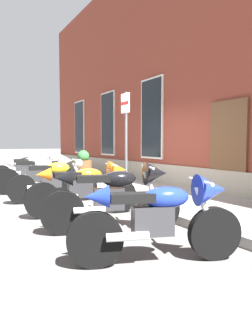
{
  "coord_description": "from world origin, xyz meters",
  "views": [
    {
      "loc": [
        7.08,
        -3.22,
        1.33
      ],
      "look_at": [
        0.01,
        0.6,
        0.71
      ],
      "focal_mm": 34.92,
      "sensor_mm": 36.0,
      "label": 1
    }
  ],
  "objects": [
    {
      "name": "barrel_planter",
      "position": [
        -3.29,
        0.75,
        0.55
      ],
      "size": [
        0.6,
        0.6,
        0.94
      ],
      "color": "brown",
      "rests_on": "sidewalk"
    },
    {
      "name": "parking_sign",
      "position": [
        0.4,
        0.39,
        1.67
      ],
      "size": [
        0.36,
        0.07,
        2.35
      ],
      "color": "#4C4C51",
      "rests_on": "sidewalk"
    },
    {
      "name": "motorcycle_orange_sport",
      "position": [
        1.5,
        -1.01,
        0.55
      ],
      "size": [
        0.62,
        2.08,
        1.0
      ],
      "color": "black",
      "rests_on": "ground_plane"
    },
    {
      "name": "motorcycle_blue_sport",
      "position": [
        4.17,
        -1.17,
        0.54
      ],
      "size": [
        0.81,
        1.91,
        0.98
      ],
      "color": "black",
      "rests_on": "ground_plane"
    },
    {
      "name": "ground_plane",
      "position": [
        0.0,
        0.0,
        0.0
      ],
      "size": [
        140.0,
        140.0,
        0.0
      ],
      "primitive_type": "plane",
      "color": "#565451"
    },
    {
      "name": "motorcycle_black_naked",
      "position": [
        -4.16,
        -0.99,
        0.47
      ],
      "size": [
        0.62,
        2.05,
        0.93
      ],
      "color": "black",
      "rests_on": "ground_plane"
    },
    {
      "name": "motorcycle_white_sport",
      "position": [
        -1.4,
        -1.15,
        0.57
      ],
      "size": [
        0.98,
        2.1,
        1.06
      ],
      "color": "black",
      "rests_on": "ground_plane"
    },
    {
      "name": "motorcycle_yellow_naked",
      "position": [
        -0.11,
        -1.17,
        0.48
      ],
      "size": [
        0.62,
        1.99,
        0.96
      ],
      "color": "black",
      "rests_on": "ground_plane"
    },
    {
      "name": "motorcycle_grey_naked",
      "position": [
        -2.85,
        -1.09,
        0.48
      ],
      "size": [
        0.65,
        2.12,
        0.99
      ],
      "color": "black",
      "rests_on": "ground_plane"
    },
    {
      "name": "sidewalk",
      "position": [
        0.0,
        1.21,
        0.07
      ],
      "size": [
        28.62,
        2.43,
        0.15
      ],
      "primitive_type": "cube",
      "color": "gray",
      "rests_on": "ground_plane"
    },
    {
      "name": "motorcycle_black_sport",
      "position": [
        2.78,
        -1.04,
        0.57
      ],
      "size": [
        0.82,
        2.04,
        1.05
      ],
      "color": "black",
      "rests_on": "ground_plane"
    }
  ]
}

